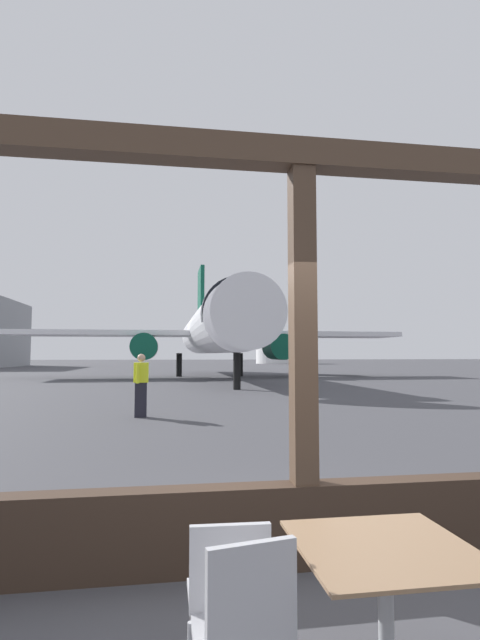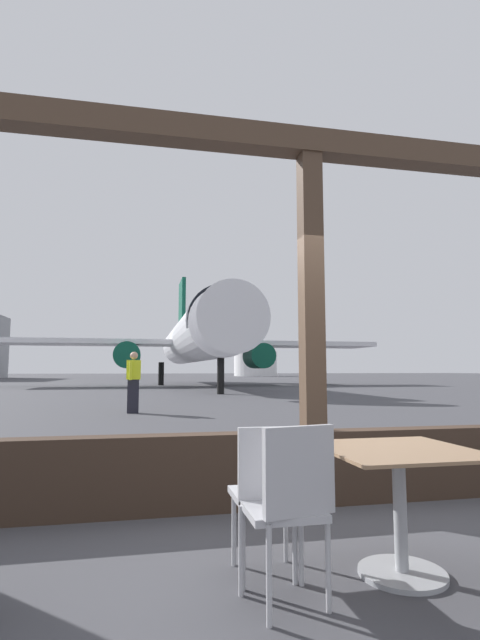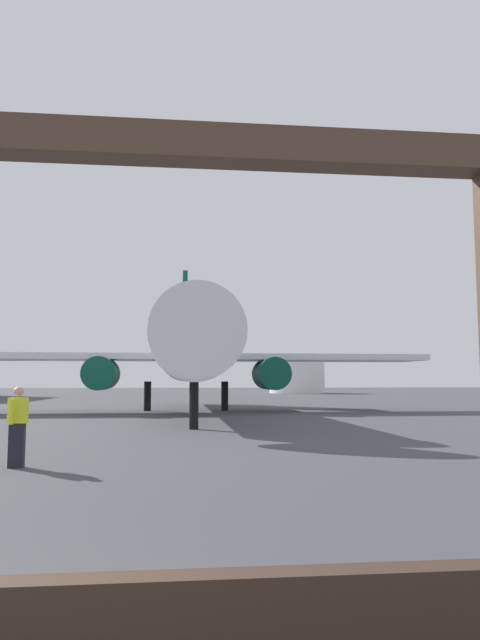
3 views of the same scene
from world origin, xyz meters
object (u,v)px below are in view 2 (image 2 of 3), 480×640
Objects in this scene: cafe_chair_window_right at (290,498)px; ground_crew_worker at (133,381)px; cafe_chair_aisle_left at (268,486)px; fuel_storage_tank at (255,364)px; airplane at (196,338)px; dining_table at (399,495)px.

ground_crew_worker reaches higher than cafe_chair_window_right.
fuel_storage_tank reaches higher than cafe_chair_aisle_left.
cafe_chair_aisle_left is at bearing -95.61° from airplane.
cafe_chair_window_right is 32.86m from airplane.
ground_crew_worker is at bearing -101.07° from airplane.
cafe_chair_window_right is (-0.78, -0.26, 0.09)m from dining_table.
fuel_storage_tank reaches higher than ground_crew_worker.
cafe_chair_aisle_left is 87.23m from fuel_storage_tank.
dining_table is 0.99× the size of cafe_chair_aisle_left.
fuel_storage_tank is (20.50, 85.12, 1.80)m from cafe_chair_window_right.
cafe_chair_window_right reaches higher than dining_table.
fuel_storage_tank reaches higher than cafe_chair_window_right.
dining_table is at bearing -103.08° from fuel_storage_tank.
dining_table is at bearing 18.51° from cafe_chair_window_right.
airplane is at bearing 84.39° from cafe_chair_aisle_left.
fuel_storage_tank is at bearing 76.39° from cafe_chair_aisle_left.
ground_crew_worker is at bearing 99.04° from dining_table.
ground_crew_worker is 76.79m from fuel_storage_tank.
cafe_chair_aisle_left is 0.11× the size of fuel_storage_tank.
airplane is at bearing 78.93° from ground_crew_worker.
fuel_storage_tank is (20.52, 84.76, 1.83)m from cafe_chair_aisle_left.
ground_crew_worker is (-1.78, 11.15, 0.43)m from dining_table.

